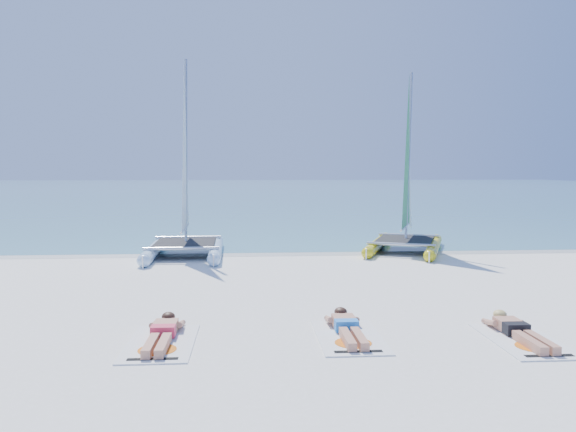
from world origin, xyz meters
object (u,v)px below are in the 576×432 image
object	(u,v)px
towel_b	(349,337)
catamaran_yellow	(407,191)
sunbather_a	(163,332)
towel_c	(523,340)
towel_a	(161,343)
sunbather_c	(517,330)
sunbather_b	(347,326)
catamaran_blue	(185,193)

from	to	relation	value
towel_b	catamaran_yellow	bearing A→B (deg)	69.12
sunbather_a	towel_c	size ratio (longest dim) A/B	0.93
catamaran_yellow	towel_a	xyz separation A→B (m)	(-6.49, -9.57, -1.89)
towel_a	sunbather_a	world-z (taller)	sunbather_a
catamaran_yellow	towel_c	size ratio (longest dim) A/B	3.27
sunbather_a	towel_b	xyz separation A→B (m)	(2.89, -0.07, -0.11)
catamaran_yellow	sunbather_c	xyz separation A→B (m)	(-0.97, -9.62, -1.78)
sunbather_b	sunbather_a	bearing A→B (deg)	-177.67
towel_c	sunbather_c	world-z (taller)	sunbather_c
catamaran_yellow	sunbather_b	bearing A→B (deg)	-89.65
towel_a	towel_b	world-z (taller)	same
sunbather_b	sunbather_c	bearing A→B (deg)	-7.85
towel_a	sunbather_a	distance (m)	0.22
towel_b	towel_c	bearing A→B (deg)	-7.85
towel_b	sunbather_b	distance (m)	0.22
catamaran_yellow	towel_c	world-z (taller)	catamaran_yellow
catamaran_blue	catamaran_yellow	distance (m)	7.14
catamaran_yellow	sunbather_a	bearing A→B (deg)	-103.08
catamaran_blue	sunbather_c	distance (m)	10.94
towel_b	towel_c	world-z (taller)	same
towel_a	towel_c	size ratio (longest dim) A/B	1.00
catamaran_blue	towel_a	xyz separation A→B (m)	(0.61, -8.84, -1.88)
catamaran_blue	towel_c	distance (m)	11.12
catamaran_yellow	sunbather_a	xyz separation A→B (m)	(-6.49, -9.38, -1.78)
catamaran_blue	towel_c	xyz separation A→B (m)	(6.13, -9.08, -1.88)
towel_a	towel_b	bearing A→B (deg)	2.33
sunbather_b	towel_c	world-z (taller)	sunbather_b
towel_a	sunbather_b	distance (m)	2.91
towel_a	sunbather_b	world-z (taller)	sunbather_b
towel_b	towel_c	distance (m)	2.66
sunbather_b	towel_c	bearing A→B (deg)	-11.91
catamaran_blue	towel_b	size ratio (longest dim) A/B	3.42
catamaran_blue	sunbather_a	size ratio (longest dim) A/B	3.66
towel_b	sunbather_c	xyz separation A→B (m)	(2.63, -0.17, 0.11)
towel_c	towel_b	bearing A→B (deg)	172.15
sunbather_c	catamaran_blue	bearing A→B (deg)	124.58
sunbather_c	towel_b	bearing A→B (deg)	176.28
towel_c	sunbather_c	xyz separation A→B (m)	(0.00, 0.19, 0.11)
sunbather_b	sunbather_c	world-z (taller)	same
catamaran_blue	towel_a	bearing A→B (deg)	-87.67
sunbather_b	towel_c	distance (m)	2.69
catamaran_yellow	towel_b	bearing A→B (deg)	-89.25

